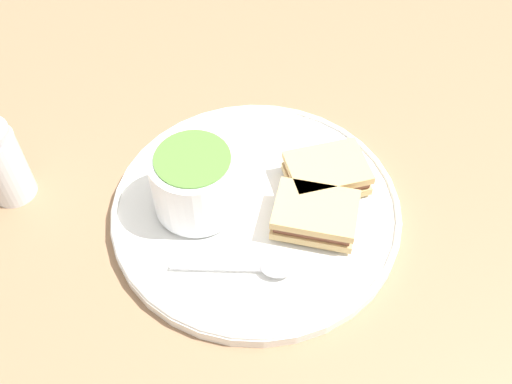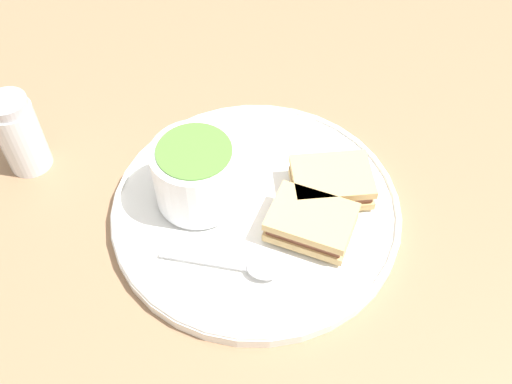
# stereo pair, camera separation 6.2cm
# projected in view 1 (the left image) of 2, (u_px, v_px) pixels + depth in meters

# --- Properties ---
(ground_plane) EXTENTS (2.40, 2.40, 0.00)m
(ground_plane) POSITION_uv_depth(u_px,v_px,m) (256.00, 214.00, 0.65)
(ground_plane) COLOR #8E6B4C
(plate) EXTENTS (0.31, 0.31, 0.02)m
(plate) POSITION_uv_depth(u_px,v_px,m) (256.00, 209.00, 0.65)
(plate) COLOR white
(plate) RESTS_ON ground_plane
(soup_bowl) EXTENTS (0.09, 0.09, 0.07)m
(soup_bowl) POSITION_uv_depth(u_px,v_px,m) (195.00, 181.00, 0.61)
(soup_bowl) COLOR white
(soup_bowl) RESTS_ON plate
(spoon) EXTENTS (0.07, 0.11, 0.01)m
(spoon) POSITION_uv_depth(u_px,v_px,m) (267.00, 267.00, 0.58)
(spoon) COLOR silver
(spoon) RESTS_ON plate
(sandwich_half_near) EXTENTS (0.09, 0.10, 0.03)m
(sandwich_half_near) POSITION_uv_depth(u_px,v_px,m) (315.00, 214.00, 0.61)
(sandwich_half_near) COLOR tan
(sandwich_half_near) RESTS_ON plate
(sandwich_half_far) EXTENTS (0.10, 0.10, 0.03)m
(sandwich_half_far) POSITION_uv_depth(u_px,v_px,m) (327.00, 173.00, 0.65)
(sandwich_half_far) COLOR tan
(sandwich_half_far) RESTS_ON plate
(salt_shaker) EXTENTS (0.05, 0.05, 0.10)m
(salt_shaker) POSITION_uv_depth(u_px,v_px,m) (2.00, 163.00, 0.63)
(salt_shaker) COLOR silver
(salt_shaker) RESTS_ON ground_plane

